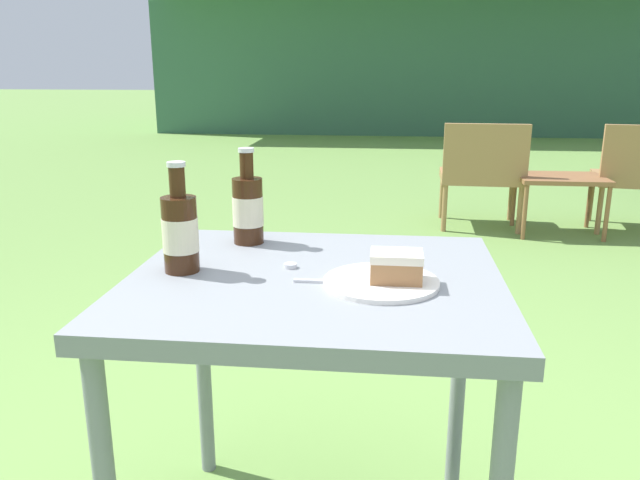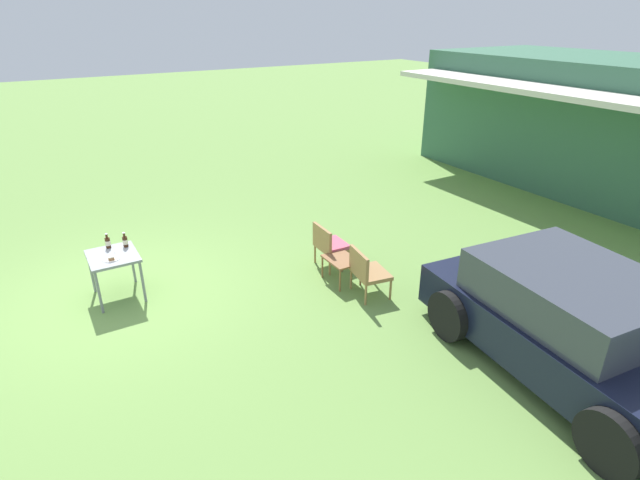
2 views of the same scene
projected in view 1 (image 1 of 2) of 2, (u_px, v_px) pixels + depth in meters
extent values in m
cube|color=#38664C|center=(429.00, 47.00, 12.00)|extent=(9.57, 3.99, 3.02)
cylinder|color=#9E7547|center=(511.00, 199.00, 4.75)|extent=(0.04, 0.04, 0.34)
cylinder|color=#9E7547|center=(442.00, 197.00, 4.82)|extent=(0.04, 0.04, 0.34)
cylinder|color=#9E7547|center=(520.00, 211.00, 4.35)|extent=(0.04, 0.04, 0.34)
cylinder|color=#9E7547|center=(444.00, 208.00, 4.42)|extent=(0.04, 0.04, 0.34)
cube|color=#9E7547|center=(481.00, 177.00, 4.53)|extent=(0.59, 0.49, 0.06)
cube|color=#9E7547|center=(486.00, 151.00, 4.27)|extent=(0.58, 0.07, 0.37)
cube|color=#CC5670|center=(481.00, 169.00, 4.52)|extent=(0.53, 0.42, 0.05)
cylinder|color=#9E7547|center=(591.00, 199.00, 4.73)|extent=(0.04, 0.04, 0.34)
cylinder|color=#9E7547|center=(599.00, 211.00, 4.34)|extent=(0.04, 0.04, 0.34)
cube|color=#9E7547|center=(638.00, 179.00, 4.42)|extent=(0.64, 0.56, 0.06)
cube|color=brown|center=(561.00, 178.00, 4.31)|extent=(0.58, 0.44, 0.03)
cylinder|color=brown|center=(525.00, 212.00, 4.21)|extent=(0.03, 0.03, 0.38)
cylinder|color=brown|center=(607.00, 214.00, 4.15)|extent=(0.03, 0.03, 0.38)
cylinder|color=brown|center=(514.00, 200.00, 4.58)|extent=(0.03, 0.03, 0.38)
cylinder|color=brown|center=(589.00, 202.00, 4.52)|extent=(0.03, 0.03, 0.38)
cube|color=gray|center=(315.00, 285.00, 1.32)|extent=(0.78, 0.69, 0.04)
cylinder|color=gray|center=(203.00, 364.00, 1.74)|extent=(0.04, 0.04, 0.67)
cylinder|color=gray|center=(459.00, 377.00, 1.67)|extent=(0.04, 0.04, 0.67)
cylinder|color=white|center=(381.00, 282.00, 1.25)|extent=(0.23, 0.23, 0.01)
cube|color=#9E6B42|center=(396.00, 270.00, 1.24)|extent=(0.10, 0.08, 0.04)
cube|color=silver|center=(397.00, 256.00, 1.24)|extent=(0.10, 0.08, 0.02)
cylinder|color=#381E0F|center=(248.00, 211.00, 1.53)|extent=(0.07, 0.07, 0.16)
cylinder|color=#381E0F|center=(247.00, 165.00, 1.50)|extent=(0.03, 0.03, 0.06)
cylinder|color=silver|center=(246.00, 150.00, 1.49)|extent=(0.04, 0.04, 0.01)
cylinder|color=beige|center=(248.00, 211.00, 1.53)|extent=(0.08, 0.08, 0.07)
cylinder|color=#381E0F|center=(180.00, 235.00, 1.32)|extent=(0.07, 0.07, 0.16)
cylinder|color=#381E0F|center=(177.00, 182.00, 1.29)|extent=(0.03, 0.03, 0.06)
cylinder|color=silver|center=(176.00, 164.00, 1.28)|extent=(0.04, 0.04, 0.01)
cylinder|color=beige|center=(180.00, 235.00, 1.32)|extent=(0.08, 0.08, 0.07)
cube|color=silver|center=(343.00, 282.00, 1.26)|extent=(0.20, 0.02, 0.01)
cylinder|color=silver|center=(290.00, 266.00, 1.36)|extent=(0.03, 0.03, 0.01)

